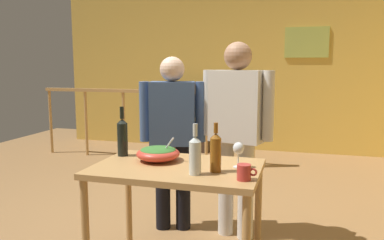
% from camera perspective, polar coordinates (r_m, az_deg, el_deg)
% --- Properties ---
extents(ground_plane, '(8.55, 8.55, 0.00)m').
position_cam_1_polar(ground_plane, '(3.78, -2.93, -14.48)').
color(ground_plane, olive).
extents(back_wall, '(6.18, 0.10, 2.89)m').
position_cam_1_polar(back_wall, '(6.68, 6.17, 8.08)').
color(back_wall, gold).
rests_on(back_wall, ground_plane).
extents(framed_picture, '(0.68, 0.03, 0.49)m').
position_cam_1_polar(framed_picture, '(6.53, 16.66, 11.00)').
color(framed_picture, '#A3B14F').
extents(stair_railing, '(3.40, 0.10, 1.13)m').
position_cam_1_polar(stair_railing, '(5.74, -2.35, 0.79)').
color(stair_railing, '#B2844C').
rests_on(stair_railing, ground_plane).
extents(tv_console, '(0.90, 0.40, 0.47)m').
position_cam_1_polar(tv_console, '(6.62, -0.95, -2.38)').
color(tv_console, '#38281E').
rests_on(tv_console, ground_plane).
extents(flat_screen_tv, '(0.70, 0.12, 0.51)m').
position_cam_1_polar(flat_screen_tv, '(6.52, -1.04, 2.17)').
color(flat_screen_tv, black).
rests_on(flat_screen_tv, tv_console).
extents(serving_table, '(1.11, 0.72, 0.79)m').
position_cam_1_polar(serving_table, '(2.61, -2.24, -8.81)').
color(serving_table, '#B2844C').
rests_on(serving_table, ground_plane).
extents(salad_bowl, '(0.30, 0.30, 0.17)m').
position_cam_1_polar(salad_bowl, '(2.71, -5.05, -4.89)').
color(salad_bowl, '#CC3D2D').
rests_on(salad_bowl, serving_table).
extents(wine_glass, '(0.07, 0.07, 0.17)m').
position_cam_1_polar(wine_glass, '(2.53, 6.91, -4.37)').
color(wine_glass, silver).
rests_on(wine_glass, serving_table).
extents(wine_bottle_clear, '(0.07, 0.07, 0.32)m').
position_cam_1_polar(wine_bottle_clear, '(2.36, 0.46, -5.12)').
color(wine_bottle_clear, silver).
rests_on(wine_bottle_clear, serving_table).
extents(wine_bottle_dark, '(0.08, 0.08, 0.37)m').
position_cam_1_polar(wine_bottle_dark, '(2.88, -10.29, -2.39)').
color(wine_bottle_dark, black).
rests_on(wine_bottle_dark, serving_table).
extents(wine_bottle_amber, '(0.07, 0.07, 0.31)m').
position_cam_1_polar(wine_bottle_amber, '(2.42, 3.53, -4.71)').
color(wine_bottle_amber, brown).
rests_on(wine_bottle_amber, serving_table).
extents(mug_red, '(0.12, 0.08, 0.09)m').
position_cam_1_polar(mug_red, '(2.28, 7.77, -7.69)').
color(mug_red, '#B7332D').
rests_on(mug_red, serving_table).
extents(person_standing_left, '(0.56, 0.31, 1.52)m').
position_cam_1_polar(person_standing_left, '(3.33, -2.90, -1.54)').
color(person_standing_left, black).
rests_on(person_standing_left, ground_plane).
extents(person_standing_right, '(0.60, 0.32, 1.64)m').
position_cam_1_polar(person_standing_right, '(3.19, 6.67, -0.48)').
color(person_standing_right, beige).
rests_on(person_standing_right, ground_plane).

